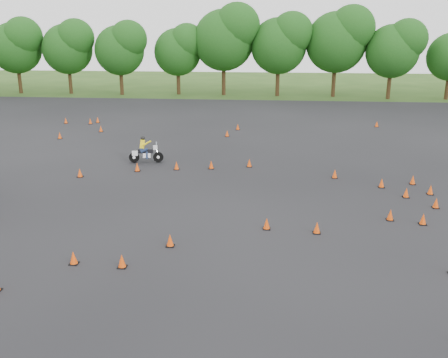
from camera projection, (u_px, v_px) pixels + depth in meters
name	position (u px, v px, depth m)	size (l,w,h in m)	color
ground	(214.00, 240.00, 18.99)	(140.00, 140.00, 0.00)	#2D5119
asphalt_pad	(228.00, 190.00, 24.70)	(62.00, 62.00, 0.00)	black
treeline	(294.00, 57.00, 50.70)	(86.56, 32.82, 11.12)	#1A4B15
traffic_cones	(234.00, 190.00, 24.07)	(36.33, 33.31, 0.45)	#F34C0A
rider_yellow	(146.00, 150.00, 29.38)	(2.03, 0.62, 1.57)	yellow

